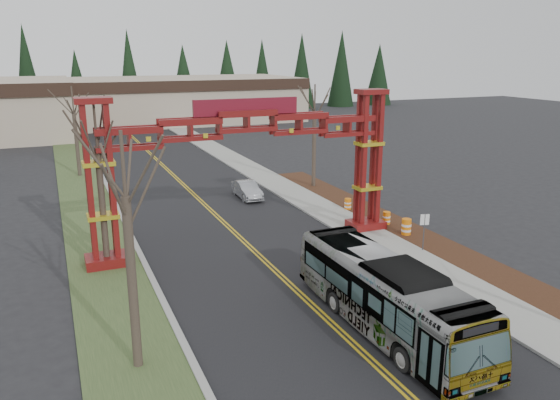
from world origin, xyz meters
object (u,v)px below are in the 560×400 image
silver_sedan (247,190)px  barrel_north (348,205)px  barrel_mid (386,219)px  barrel_south (406,228)px  street_sign (424,225)px  retail_building_east (179,99)px  bare_tree_median_near (126,198)px  transit_bus (386,295)px  bare_tree_right_far (315,112)px  bare_tree_median_mid (97,148)px  bare_tree_median_far (74,112)px  gateway_arch (247,146)px

silver_sedan → barrel_north: 8.22m
barrel_mid → barrel_south: bearing=-92.1°
street_sign → retail_building_east: bearing=89.0°
bare_tree_median_near → barrel_south: bare_tree_median_near is taller
transit_bus → retail_building_east: bearing=83.3°
bare_tree_median_near → transit_bus: bearing=-6.4°
bare_tree_right_far → silver_sedan: bearing=-168.6°
transit_bus → bare_tree_right_far: bare_tree_right_far is taller
bare_tree_median_near → bare_tree_median_mid: 10.38m
retail_building_east → street_sign: (-1.19, -66.80, -1.89)m
bare_tree_median_far → street_sign: size_ratio=3.61×
bare_tree_median_near → bare_tree_right_far: bearing=50.9°
transit_bus → barrel_south: size_ratio=9.78×
retail_building_east → street_sign: retail_building_east is taller
bare_tree_median_near → barrel_north: (17.10, 14.72, -5.89)m
bare_tree_right_far → barrel_north: (-0.90, -7.40, -5.89)m
silver_sedan → bare_tree_median_mid: bearing=-136.6°
retail_building_east → bare_tree_median_far: (-18.00, -38.24, 2.37)m
silver_sedan → bare_tree_right_far: size_ratio=0.47×
bare_tree_right_far → street_sign: (-1.19, -16.48, -4.71)m
silver_sedan → barrel_north: size_ratio=4.49×
silver_sedan → bare_tree_median_near: (-11.60, -20.82, 5.68)m
gateway_arch → silver_sedan: 12.17m
bare_tree_median_near → bare_tree_right_far: (18.00, 22.12, -0.01)m
barrel_mid → retail_building_east: bearing=89.7°
bare_tree_median_mid → barrel_south: 18.66m
gateway_arch → bare_tree_median_mid: (-8.00, -0.10, 0.39)m
silver_sedan → bare_tree_right_far: bare_tree_right_far is taller
transit_bus → barrel_mid: size_ratio=11.70×
bare_tree_median_mid → barrel_north: size_ratio=9.55×
gateway_arch → retail_building_east: gateway_arch is taller
bare_tree_median_mid → barrel_south: size_ratio=7.70×
bare_tree_median_far → silver_sedan: bearing=-49.1°
retail_building_east → transit_bus: bearing=-96.4°
bare_tree_median_far → barrel_north: bare_tree_median_far is taller
retail_building_east → barrel_north: (-0.90, -57.72, -3.06)m
transit_bus → silver_sedan: size_ratio=2.70×
silver_sedan → barrel_north: bearing=-46.6°
street_sign → bare_tree_right_far: bearing=85.9°
retail_building_east → barrel_mid: bearing=-90.3°
silver_sedan → bare_tree_median_near: bearing=-117.7°
barrel_south → barrel_north: barrel_south is taller
bare_tree_median_mid → bare_tree_median_far: size_ratio=1.06×
transit_bus → gateway_arch: bearing=98.5°
transit_bus → barrel_south: bearing=50.1°
retail_building_east → barrel_south: (-0.39, -64.07, -2.95)m
bare_tree_median_far → street_sign: 33.41m
gateway_arch → street_sign: (8.81, -4.84, -4.36)m
transit_bus → bare_tree_median_mid: size_ratio=1.27×
bare_tree_median_mid → bare_tree_median_far: (0.00, 23.82, -0.50)m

